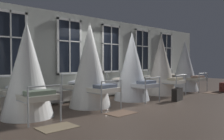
# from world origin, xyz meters

# --- Properties ---
(ground) EXTENTS (27.93, 27.93, 0.00)m
(ground) POSITION_xyz_m (0.00, 0.00, 0.00)
(ground) COLOR #4C3D33
(back_wall_with_windows) EXTENTS (14.97, 0.10, 3.02)m
(back_wall_with_windows) POSITION_xyz_m (0.00, 1.37, 1.51)
(back_wall_with_windows) COLOR #B2B7AD
(back_wall_with_windows) RESTS_ON ground
(window_bank) EXTENTS (10.81, 0.10, 2.75)m
(window_bank) POSITION_xyz_m (-0.00, 1.25, 1.05)
(window_bank) COLOR black
(window_bank) RESTS_ON ground
(cot_second) EXTENTS (1.30, 1.92, 2.40)m
(cot_second) POSITION_xyz_m (-2.97, 0.24, 1.16)
(cot_second) COLOR #9EA3A8
(cot_second) RESTS_ON ground
(cot_third) EXTENTS (1.30, 1.92, 2.59)m
(cot_third) POSITION_xyz_m (-0.96, 0.22, 1.26)
(cot_third) COLOR #9EA3A8
(cot_third) RESTS_ON ground
(cot_fourth) EXTENTS (1.30, 1.91, 2.45)m
(cot_fourth) POSITION_xyz_m (0.95, 0.16, 1.19)
(cot_fourth) COLOR #9EA3A8
(cot_fourth) RESTS_ON ground
(cot_fifth) EXTENTS (1.30, 1.92, 2.54)m
(cot_fifth) POSITION_xyz_m (2.90, 0.23, 1.23)
(cot_fifth) COLOR #9EA3A8
(cot_fifth) RESTS_ON ground
(cot_sixth) EXTENTS (1.30, 1.92, 2.41)m
(cot_sixth) POSITION_xyz_m (4.89, 0.22, 1.17)
(cot_sixth) COLOR #9EA3A8
(cot_sixth) RESTS_ON ground
(rug_second) EXTENTS (0.82, 0.59, 0.01)m
(rug_second) POSITION_xyz_m (-2.95, -1.12, 0.01)
(rug_second) COLOR #8E7A5B
(rug_second) RESTS_ON ground
(rug_third) EXTENTS (0.81, 0.58, 0.01)m
(rug_third) POSITION_xyz_m (-0.98, -1.12, 0.01)
(rug_third) COLOR brown
(rug_third) RESTS_ON ground
(rug_sixth) EXTENTS (0.82, 0.59, 0.01)m
(rug_sixth) POSITION_xyz_m (4.91, -1.12, 0.01)
(rug_sixth) COLOR brown
(rug_sixth) RESTS_ON ground
(suitcase_dark) EXTENTS (0.58, 0.29, 0.47)m
(suitcase_dark) POSITION_xyz_m (1.94, -1.11, 0.22)
(suitcase_dark) COLOR black
(suitcase_dark) RESTS_ON ground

